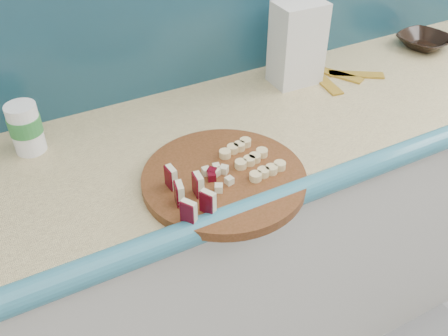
% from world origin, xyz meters
% --- Properties ---
extents(kitchen_counter, '(2.20, 0.63, 0.91)m').
position_xyz_m(kitchen_counter, '(0.10, 1.50, 0.46)').
color(kitchen_counter, silver).
rests_on(kitchen_counter, ground).
extents(cutting_board, '(0.44, 0.44, 0.02)m').
position_xyz_m(cutting_board, '(-0.13, 1.31, 0.92)').
color(cutting_board, '#46280F').
rests_on(cutting_board, kitchen_counter).
extents(apple_wedges, '(0.08, 0.15, 0.05)m').
position_xyz_m(apple_wedges, '(-0.24, 1.26, 0.96)').
color(apple_wedges, beige).
rests_on(apple_wedges, cutting_board).
extents(apple_chunks, '(0.06, 0.06, 0.02)m').
position_xyz_m(apple_chunks, '(-0.15, 1.31, 0.94)').
color(apple_chunks, '#FFF4CB').
rests_on(apple_chunks, cutting_board).
extents(banana_slices, '(0.12, 0.15, 0.02)m').
position_xyz_m(banana_slices, '(-0.05, 1.33, 0.94)').
color(banana_slices, beige).
rests_on(banana_slices, cutting_board).
extents(brown_bowl, '(0.21, 0.21, 0.04)m').
position_xyz_m(brown_bowl, '(0.84, 1.64, 0.93)').
color(brown_bowl, black).
rests_on(brown_bowl, kitchen_counter).
extents(flour_bag, '(0.15, 0.11, 0.25)m').
position_xyz_m(flour_bag, '(0.30, 1.65, 1.03)').
color(flour_bag, silver).
rests_on(flour_bag, kitchen_counter).
extents(canister, '(0.08, 0.08, 0.13)m').
position_xyz_m(canister, '(-0.50, 1.66, 0.98)').
color(canister, white).
rests_on(canister, kitchen_counter).
extents(banana_peel, '(0.23, 0.19, 0.01)m').
position_xyz_m(banana_peel, '(0.44, 1.60, 0.91)').
color(banana_peel, gold).
rests_on(banana_peel, kitchen_counter).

